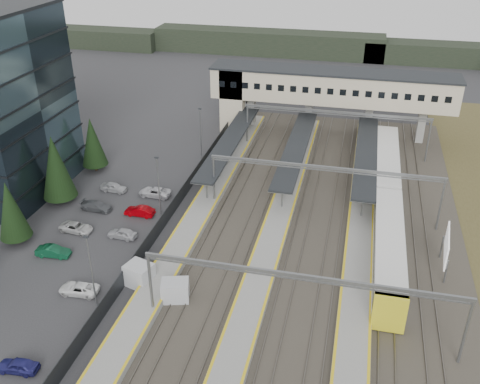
% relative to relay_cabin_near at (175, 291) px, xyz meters
% --- Properties ---
extents(ground, '(220.00, 220.00, 0.00)m').
position_rel_relay_cabin_near_xyz_m(ground, '(0.55, 5.58, -1.13)').
color(ground, '#2B2B2D').
rests_on(ground, ground).
extents(car_park, '(10.44, 44.75, 1.27)m').
position_rel_relay_cabin_near_xyz_m(car_park, '(-12.76, -0.09, -0.53)').
color(car_park, '#B5B3B8').
rests_on(car_park, ground).
extents(lampposts, '(0.50, 53.25, 8.07)m').
position_rel_relay_cabin_near_xyz_m(lampposts, '(-7.45, 6.83, 3.20)').
color(lampposts, slate).
rests_on(lampposts, ground).
extents(fence, '(0.08, 90.00, 2.00)m').
position_rel_relay_cabin_near_xyz_m(fence, '(-5.95, 10.58, -0.13)').
color(fence, '#26282B').
rests_on(fence, ground).
extents(relay_cabin_near, '(3.15, 2.65, 2.26)m').
position_rel_relay_cabin_near_xyz_m(relay_cabin_near, '(0.00, 0.00, 0.00)').
color(relay_cabin_near, '#A8ABAE').
rests_on(relay_cabin_near, ground).
extents(relay_cabin_far, '(3.18, 2.89, 2.43)m').
position_rel_relay_cabin_near_xyz_m(relay_cabin_far, '(-4.47, 1.59, 0.09)').
color(relay_cabin_far, '#A8ABAE').
rests_on(relay_cabin_far, ground).
extents(rail_corridor, '(34.00, 90.00, 0.92)m').
position_rel_relay_cabin_near_xyz_m(rail_corridor, '(9.89, 10.58, -0.84)').
color(rail_corridor, '#342E28').
rests_on(rail_corridor, ground).
extents(canopies, '(23.10, 30.00, 3.28)m').
position_rel_relay_cabin_near_xyz_m(canopies, '(7.55, 32.58, 2.79)').
color(canopies, black).
rests_on(canopies, ground).
extents(footbridge, '(40.40, 6.40, 11.20)m').
position_rel_relay_cabin_near_xyz_m(footbridge, '(8.25, 47.58, 6.80)').
color(footbridge, beige).
rests_on(footbridge, ground).
extents(gantries, '(28.40, 62.28, 7.17)m').
position_rel_relay_cabin_near_xyz_m(gantries, '(12.55, 8.58, 4.87)').
color(gantries, slate).
rests_on(gantries, ground).
extents(train, '(3.08, 42.89, 3.88)m').
position_rel_relay_cabin_near_xyz_m(train, '(20.55, 21.09, 1.08)').
color(train, silver).
rests_on(train, ground).
extents(billboard, '(0.77, 5.62, 4.73)m').
position_rel_relay_cabin_near_xyz_m(billboard, '(26.44, 11.18, 2.02)').
color(billboard, slate).
rests_on(billboard, ground).
extents(treeline_far, '(170.00, 19.00, 7.00)m').
position_rel_relay_cabin_near_xyz_m(treeline_far, '(24.36, 97.86, 1.82)').
color(treeline_far, black).
rests_on(treeline_far, ground).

